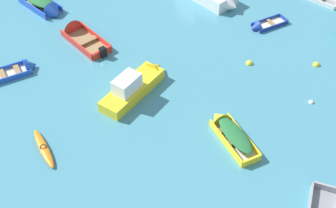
{
  "coord_description": "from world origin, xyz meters",
  "views": [
    {
      "loc": [
        -2.31,
        1.29,
        18.01
      ],
      "look_at": [
        0.0,
        19.31,
        0.15
      ],
      "focal_mm": 46.33,
      "sensor_mm": 36.0,
      "label": 1
    }
  ],
  "objects_px": {
    "kayak_orange_cluster_inner": "(44,148)",
    "mooring_buoy_near_foreground": "(316,65)",
    "rowboat_blue_near_right": "(21,69)",
    "motor_launch_yellow_cluster_outer": "(136,84)",
    "rowboat_yellow_near_left": "(229,130)",
    "rowboat_blue_midfield_left": "(45,6)",
    "mooring_buoy_between_boats_left": "(311,103)",
    "rowboat_deep_blue_distant_center": "(260,27)",
    "mooring_buoy_far_field": "(249,64)",
    "rowboat_red_center": "(77,33)"
  },
  "relations": [
    {
      "from": "rowboat_blue_near_right",
      "to": "mooring_buoy_far_field",
      "type": "relative_size",
      "value": 8.33
    },
    {
      "from": "rowboat_blue_near_right",
      "to": "rowboat_yellow_near_left",
      "type": "bearing_deg",
      "value": -30.28
    },
    {
      "from": "rowboat_red_center",
      "to": "mooring_buoy_near_foreground",
      "type": "height_order",
      "value": "rowboat_red_center"
    },
    {
      "from": "rowboat_blue_midfield_left",
      "to": "rowboat_deep_blue_distant_center",
      "type": "bearing_deg",
      "value": -15.63
    },
    {
      "from": "rowboat_blue_near_right",
      "to": "rowboat_deep_blue_distant_center",
      "type": "relative_size",
      "value": 1.23
    },
    {
      "from": "motor_launch_yellow_cluster_outer",
      "to": "mooring_buoy_far_field",
      "type": "distance_m",
      "value": 7.76
    },
    {
      "from": "rowboat_yellow_near_left",
      "to": "kayak_orange_cluster_inner",
      "type": "height_order",
      "value": "rowboat_yellow_near_left"
    },
    {
      "from": "motor_launch_yellow_cluster_outer",
      "to": "mooring_buoy_between_boats_left",
      "type": "distance_m",
      "value": 10.54
    },
    {
      "from": "motor_launch_yellow_cluster_outer",
      "to": "rowboat_red_center",
      "type": "bearing_deg",
      "value": 120.6
    },
    {
      "from": "mooring_buoy_far_field",
      "to": "rowboat_red_center",
      "type": "bearing_deg",
      "value": 157.95
    },
    {
      "from": "rowboat_blue_near_right",
      "to": "rowboat_red_center",
      "type": "xyz_separation_m",
      "value": [
        3.5,
        3.44,
        0.06
      ]
    },
    {
      "from": "kayak_orange_cluster_inner",
      "to": "mooring_buoy_near_foreground",
      "type": "relative_size",
      "value": 6.65
    },
    {
      "from": "rowboat_yellow_near_left",
      "to": "mooring_buoy_near_foreground",
      "type": "xyz_separation_m",
      "value": [
        7.06,
        5.2,
        -0.35
      ]
    },
    {
      "from": "rowboat_yellow_near_left",
      "to": "rowboat_blue_midfield_left",
      "type": "xyz_separation_m",
      "value": [
        -10.96,
        14.09,
        0.04
      ]
    },
    {
      "from": "motor_launch_yellow_cluster_outer",
      "to": "mooring_buoy_near_foreground",
      "type": "bearing_deg",
      "value": 4.8
    },
    {
      "from": "rowboat_yellow_near_left",
      "to": "rowboat_blue_midfield_left",
      "type": "distance_m",
      "value": 17.85
    },
    {
      "from": "rowboat_blue_midfield_left",
      "to": "motor_launch_yellow_cluster_outer",
      "type": "xyz_separation_m",
      "value": [
        6.15,
        -9.89,
        0.15
      ]
    },
    {
      "from": "kayak_orange_cluster_inner",
      "to": "rowboat_blue_near_right",
      "type": "bearing_deg",
      "value": 105.92
    },
    {
      "from": "rowboat_red_center",
      "to": "mooring_buoy_near_foreground",
      "type": "bearing_deg",
      "value": -18.63
    },
    {
      "from": "mooring_buoy_near_foreground",
      "to": "mooring_buoy_between_boats_left",
      "type": "bearing_deg",
      "value": -115.53
    },
    {
      "from": "rowboat_blue_near_right",
      "to": "motor_launch_yellow_cluster_outer",
      "type": "relative_size",
      "value": 0.81
    },
    {
      "from": "rowboat_blue_midfield_left",
      "to": "mooring_buoy_far_field",
      "type": "relative_size",
      "value": 9.03
    },
    {
      "from": "rowboat_red_center",
      "to": "mooring_buoy_far_field",
      "type": "relative_size",
      "value": 9.75
    },
    {
      "from": "kayak_orange_cluster_inner",
      "to": "mooring_buoy_near_foreground",
      "type": "xyz_separation_m",
      "value": [
        17.11,
        5.01,
        -0.14
      ]
    },
    {
      "from": "rowboat_red_center",
      "to": "mooring_buoy_far_field",
      "type": "xyz_separation_m",
      "value": [
        11.24,
        -4.55,
        -0.22
      ]
    },
    {
      "from": "rowboat_yellow_near_left",
      "to": "mooring_buoy_near_foreground",
      "type": "relative_size",
      "value": 8.98
    },
    {
      "from": "mooring_buoy_between_boats_left",
      "to": "rowboat_deep_blue_distant_center",
      "type": "bearing_deg",
      "value": 96.34
    },
    {
      "from": "kayak_orange_cluster_inner",
      "to": "rowboat_deep_blue_distant_center",
      "type": "relative_size",
      "value": 0.95
    },
    {
      "from": "rowboat_blue_near_right",
      "to": "kayak_orange_cluster_inner",
      "type": "height_order",
      "value": "rowboat_blue_near_right"
    },
    {
      "from": "rowboat_blue_near_right",
      "to": "rowboat_blue_midfield_left",
      "type": "height_order",
      "value": "rowboat_blue_midfield_left"
    },
    {
      "from": "rowboat_deep_blue_distant_center",
      "to": "mooring_buoy_near_foreground",
      "type": "height_order",
      "value": "rowboat_deep_blue_distant_center"
    },
    {
      "from": "rowboat_blue_midfield_left",
      "to": "mooring_buoy_near_foreground",
      "type": "bearing_deg",
      "value": -26.27
    },
    {
      "from": "rowboat_yellow_near_left",
      "to": "mooring_buoy_between_boats_left",
      "type": "relative_size",
      "value": 12.75
    },
    {
      "from": "motor_launch_yellow_cluster_outer",
      "to": "mooring_buoy_far_field",
      "type": "xyz_separation_m",
      "value": [
        7.55,
        1.68,
        -0.53
      ]
    },
    {
      "from": "rowboat_deep_blue_distant_center",
      "to": "mooring_buoy_near_foreground",
      "type": "xyz_separation_m",
      "value": [
        2.47,
        -4.54,
        -0.13
      ]
    },
    {
      "from": "rowboat_blue_near_right",
      "to": "mooring_buoy_far_field",
      "type": "height_order",
      "value": "rowboat_blue_near_right"
    },
    {
      "from": "rowboat_blue_midfield_left",
      "to": "kayak_orange_cluster_inner",
      "type": "bearing_deg",
      "value": -86.27
    },
    {
      "from": "rowboat_blue_near_right",
      "to": "motor_launch_yellow_cluster_outer",
      "type": "distance_m",
      "value": 7.73
    },
    {
      "from": "rowboat_deep_blue_distant_center",
      "to": "mooring_buoy_far_field",
      "type": "relative_size",
      "value": 6.78
    },
    {
      "from": "kayak_orange_cluster_inner",
      "to": "motor_launch_yellow_cluster_outer",
      "type": "xyz_separation_m",
      "value": [
        5.25,
        4.02,
        0.39
      ]
    },
    {
      "from": "rowboat_blue_near_right",
      "to": "mooring_buoy_far_field",
      "type": "xyz_separation_m",
      "value": [
        14.75,
        -1.12,
        -0.16
      ]
    },
    {
      "from": "rowboat_blue_midfield_left",
      "to": "mooring_buoy_between_boats_left",
      "type": "distance_m",
      "value": 20.47
    },
    {
      "from": "kayak_orange_cluster_inner",
      "to": "mooring_buoy_far_field",
      "type": "bearing_deg",
      "value": 24.0
    },
    {
      "from": "mooring_buoy_near_foreground",
      "to": "mooring_buoy_far_field",
      "type": "bearing_deg",
      "value": 170.92
    },
    {
      "from": "rowboat_red_center",
      "to": "motor_launch_yellow_cluster_outer",
      "type": "distance_m",
      "value": 7.25
    },
    {
      "from": "mooring_buoy_between_boats_left",
      "to": "rowboat_red_center",
      "type": "bearing_deg",
      "value": 148.43
    },
    {
      "from": "rowboat_blue_near_right",
      "to": "mooring_buoy_between_boats_left",
      "type": "bearing_deg",
      "value": -16.41
    },
    {
      "from": "rowboat_blue_midfield_left",
      "to": "mooring_buoy_between_boats_left",
      "type": "xyz_separation_m",
      "value": [
        16.42,
        -12.23,
        -0.38
      ]
    },
    {
      "from": "rowboat_red_center",
      "to": "rowboat_blue_midfield_left",
      "type": "distance_m",
      "value": 4.41
    },
    {
      "from": "kayak_orange_cluster_inner",
      "to": "motor_launch_yellow_cluster_outer",
      "type": "height_order",
      "value": "motor_launch_yellow_cluster_outer"
    }
  ]
}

